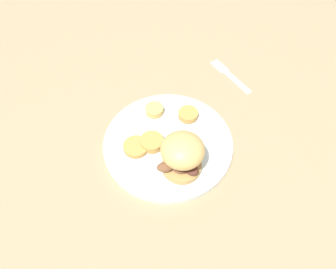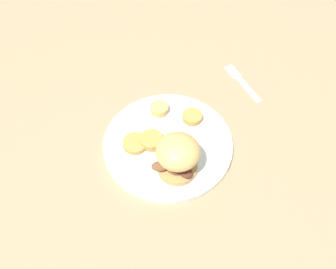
{
  "view_description": "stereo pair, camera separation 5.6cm",
  "coord_description": "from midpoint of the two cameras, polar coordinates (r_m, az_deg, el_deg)",
  "views": [
    {
      "loc": [
        0.39,
        0.15,
        0.6
      ],
      "look_at": [
        0.0,
        0.0,
        0.04
      ],
      "focal_mm": 35.0,
      "sensor_mm": 36.0,
      "label": 1
    },
    {
      "loc": [
        0.36,
        0.2,
        0.6
      ],
      "look_at": [
        0.0,
        0.0,
        0.04
      ],
      "focal_mm": 35.0,
      "sensor_mm": 36.0,
      "label": 2
    }
  ],
  "objects": [
    {
      "name": "ground_plane",
      "position": [
        0.73,
        -2.19,
        -2.05
      ],
      "size": [
        4.0,
        4.0,
        0.0
      ],
      "primitive_type": "plane",
      "color": "#937F5B"
    },
    {
      "name": "dinner_plate",
      "position": [
        0.72,
        -2.21,
        -1.64
      ],
      "size": [
        0.28,
        0.28,
        0.02
      ],
      "color": "silver",
      "rests_on": "ground_plane"
    },
    {
      "name": "sandwich",
      "position": [
        0.64,
        0.06,
        -3.81
      ],
      "size": [
        0.09,
        0.09,
        0.09
      ],
      "color": "tan",
      "rests_on": "dinner_plate"
    },
    {
      "name": "potato_round_0",
      "position": [
        0.71,
        -7.88,
        -2.25
      ],
      "size": [
        0.05,
        0.05,
        0.01
      ],
      "primitive_type": "cylinder",
      "color": "#BC8942",
      "rests_on": "dinner_plate"
    },
    {
      "name": "potato_round_1",
      "position": [
        0.76,
        -4.49,
        4.19
      ],
      "size": [
        0.04,
        0.04,
        0.02
      ],
      "primitive_type": "cylinder",
      "color": "tan",
      "rests_on": "dinner_plate"
    },
    {
      "name": "potato_round_2",
      "position": [
        0.75,
        1.42,
        3.43
      ],
      "size": [
        0.05,
        0.05,
        0.01
      ],
      "primitive_type": "cylinder",
      "color": "#BC8942",
      "rests_on": "dinner_plate"
    },
    {
      "name": "potato_round_3",
      "position": [
        0.71,
        -5.1,
        -1.43
      ],
      "size": [
        0.05,
        0.05,
        0.02
      ],
      "primitive_type": "cylinder",
      "color": "#BC8942",
      "rests_on": "dinner_plate"
    },
    {
      "name": "fork",
      "position": [
        0.88,
        9.01,
        10.02
      ],
      "size": [
        0.1,
        0.13,
        0.0
      ],
      "color": "silver",
      "rests_on": "ground_plane"
    }
  ]
}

